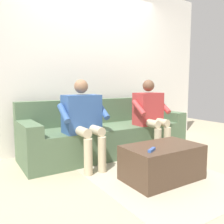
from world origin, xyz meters
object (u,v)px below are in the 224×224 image
at_px(couch, 107,135).
at_px(person_left_seated, 150,112).
at_px(person_right_seated, 83,118).
at_px(coffee_table, 162,162).
at_px(remote_blue, 152,150).

distance_m(couch, person_left_seated, 0.73).
distance_m(couch, person_right_seated, 0.72).
distance_m(coffee_table, person_left_seated, 1.07).
bearing_deg(couch, person_left_seated, 147.36).
relative_size(person_left_seated, remote_blue, 7.88).
distance_m(person_left_seated, remote_blue, 1.24).
xyz_separation_m(couch, person_right_seated, (0.54, 0.34, 0.34)).
xyz_separation_m(couch, coffee_table, (0.00, 1.17, -0.09)).
distance_m(couch, remote_blue, 1.30).
bearing_deg(person_left_seated, couch, -32.64).
xyz_separation_m(person_left_seated, person_right_seated, (1.08, -0.01, 0.00)).
bearing_deg(coffee_table, couch, -90.00).
xyz_separation_m(person_left_seated, remote_blue, (0.79, 0.93, -0.23)).
relative_size(person_left_seated, person_right_seated, 1.00).
height_order(coffee_table, person_right_seated, person_right_seated).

